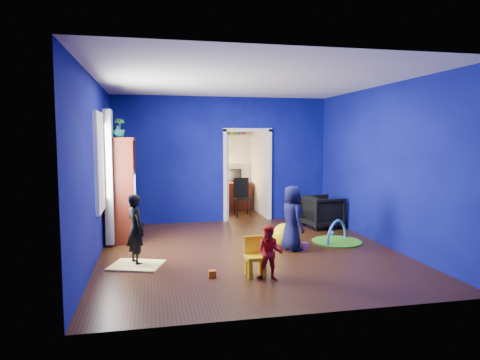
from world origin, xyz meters
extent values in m
cube|color=black|center=(0.00, 0.00, 0.00)|extent=(5.00, 5.50, 0.01)
cube|color=white|center=(0.00, 0.00, 2.90)|extent=(5.00, 5.50, 0.01)
cube|color=#090966|center=(0.00, 2.75, 1.45)|extent=(5.00, 0.02, 2.90)
cube|color=#090966|center=(0.00, -2.75, 1.45)|extent=(5.00, 0.02, 2.90)
cube|color=#090966|center=(-2.50, 0.00, 1.45)|extent=(0.02, 5.50, 2.90)
cube|color=#090966|center=(2.50, 0.00, 1.45)|extent=(0.02, 5.50, 2.90)
imported|color=black|center=(2.02, 1.58, 0.35)|extent=(0.88, 0.86, 0.70)
imported|color=black|center=(-1.88, -0.43, 0.55)|extent=(0.41, 0.47, 1.10)
imported|color=#0D1333|center=(0.75, -0.09, 0.56)|extent=(0.45, 0.61, 1.13)
imported|color=red|center=(-0.06, -1.55, 0.38)|extent=(0.45, 0.41, 0.76)
imported|color=#0C5962|center=(-2.22, 1.09, 2.06)|extent=(0.25, 0.25, 0.20)
imported|color=green|center=(-2.22, 1.61, 2.15)|extent=(0.26, 0.26, 0.37)
cube|color=#3A1209|center=(-2.22, 1.39, 0.98)|extent=(0.58, 1.14, 1.96)
cube|color=silver|center=(-2.18, 1.39, 1.02)|extent=(0.46, 0.70, 0.54)
cube|color=#F2E07A|center=(-1.88, -0.53, 0.01)|extent=(0.90, 0.81, 0.03)
sphere|color=yellow|center=(0.70, 0.16, 0.21)|extent=(0.42, 0.42, 0.42)
cube|color=yellow|center=(-0.21, -1.35, 0.25)|extent=(0.29, 0.29, 0.50)
cylinder|color=green|center=(1.76, 0.26, 0.01)|extent=(0.92, 0.92, 0.02)
torus|color=#3F8CD8|center=(1.76, 0.26, 0.02)|extent=(0.66, 0.58, 0.82)
cube|color=white|center=(-2.48, 0.35, 1.55)|extent=(0.03, 0.95, 1.55)
cube|color=slate|center=(-2.37, 0.90, 1.25)|extent=(0.14, 0.42, 2.40)
cube|color=white|center=(0.60, 2.75, 1.05)|extent=(1.16, 0.10, 2.10)
cube|color=#3D140A|center=(0.60, 4.26, 0.38)|extent=(0.88, 0.44, 0.75)
cube|color=black|center=(0.60, 4.38, 0.95)|extent=(0.40, 0.05, 0.32)
sphere|color=#FFD88C|center=(0.32, 4.32, 0.93)|extent=(0.14, 0.14, 0.14)
cube|color=black|center=(0.60, 3.30, 0.46)|extent=(0.40, 0.40, 0.92)
cube|color=white|center=(0.60, 4.37, 2.02)|extent=(0.88, 0.24, 0.04)
sphere|color=#27A2DE|center=(1.88, 0.79, 0.06)|extent=(0.11, 0.11, 0.11)
cube|color=orange|center=(-0.82, -1.29, 0.05)|extent=(0.10, 0.08, 0.10)
sphere|color=green|center=(0.93, 0.23, 0.06)|extent=(0.11, 0.11, 0.11)
cube|color=#CC4CBA|center=(1.02, -0.04, 0.05)|extent=(0.10, 0.08, 0.10)
camera|label=1|loc=(-1.63, -7.07, 1.94)|focal=32.00mm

